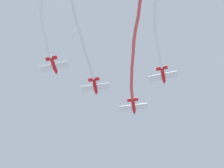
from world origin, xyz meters
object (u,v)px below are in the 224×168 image
object	(u,v)px
airplane_lead	(134,107)
airplane_right_wing	(163,76)
airplane_left_wing	(95,87)
airplane_slot	(54,66)

from	to	relation	value
airplane_lead	airplane_right_wing	bearing A→B (deg)	-134.11
airplane_right_wing	airplane_lead	bearing A→B (deg)	50.34
airplane_left_wing	airplane_lead	bearing A→B (deg)	-49.60
airplane_right_wing	airplane_slot	bearing A→B (deg)	109.00
airplane_right_wing	airplane_slot	xyz separation A→B (m)	(7.57, 26.56, -0.60)
airplane_right_wing	airplane_slot	world-z (taller)	airplane_right_wing
airplane_slot	airplane_right_wing	bearing A→B (deg)	-70.04
airplane_left_wing	airplane_right_wing	xyz separation A→B (m)	(-9.51, -14.86, 0.30)
airplane_left_wing	airplane_right_wing	size ratio (longest dim) A/B	1.02
airplane_left_wing	airplane_slot	world-z (taller)	airplane_left_wing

